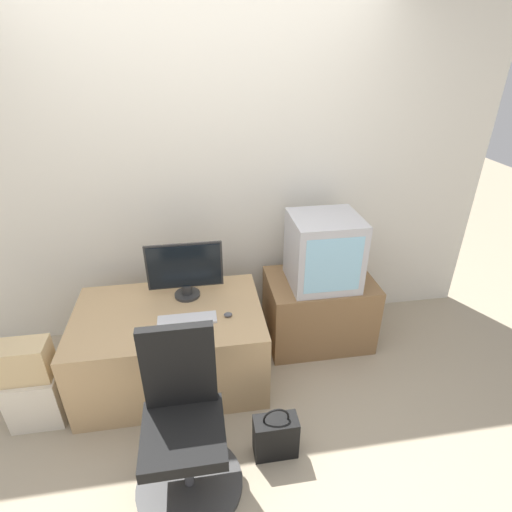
% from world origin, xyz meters
% --- Properties ---
extents(ground_plane, '(12.00, 12.00, 0.00)m').
position_xyz_m(ground_plane, '(0.00, 0.00, 0.00)').
color(ground_plane, tan).
extents(wall_back, '(4.40, 0.05, 2.60)m').
position_xyz_m(wall_back, '(0.00, 1.32, 1.30)').
color(wall_back, silver).
rests_on(wall_back, ground_plane).
extents(desk, '(1.23, 0.79, 0.57)m').
position_xyz_m(desk, '(-0.32, 0.68, 0.28)').
color(desk, tan).
rests_on(desk, ground_plane).
extents(side_stand, '(0.79, 0.54, 0.55)m').
position_xyz_m(side_stand, '(0.80, 0.94, 0.28)').
color(side_stand, olive).
rests_on(side_stand, ground_plane).
extents(main_monitor, '(0.51, 0.18, 0.40)m').
position_xyz_m(main_monitor, '(-0.19, 0.86, 0.77)').
color(main_monitor, '#2D2D2D').
rests_on(main_monitor, desk).
extents(keyboard, '(0.37, 0.12, 0.01)m').
position_xyz_m(keyboard, '(-0.19, 0.57, 0.57)').
color(keyboard, silver).
rests_on(keyboard, desk).
extents(mouse, '(0.05, 0.04, 0.03)m').
position_xyz_m(mouse, '(0.07, 0.57, 0.58)').
color(mouse, '#4C4C51').
rests_on(mouse, desk).
extents(crt_tv, '(0.48, 0.45, 0.52)m').
position_xyz_m(crt_tv, '(0.79, 0.91, 0.81)').
color(crt_tv, '#B7B7BC').
rests_on(crt_tv, side_stand).
extents(office_chair, '(0.57, 0.57, 0.94)m').
position_xyz_m(office_chair, '(-0.23, -0.10, 0.37)').
color(office_chair, '#333333').
rests_on(office_chair, ground_plane).
extents(cardboard_box_lower, '(0.31, 0.24, 0.35)m').
position_xyz_m(cardboard_box_lower, '(-1.15, 0.46, 0.18)').
color(cardboard_box_lower, beige).
rests_on(cardboard_box_lower, ground_plane).
extents(cardboard_box_upper, '(0.29, 0.18, 0.24)m').
position_xyz_m(cardboard_box_upper, '(-1.15, 0.46, 0.47)').
color(cardboard_box_upper, '#D1B27F').
rests_on(cardboard_box_upper, cardboard_box_lower).
extents(handbag, '(0.25, 0.12, 0.36)m').
position_xyz_m(handbag, '(0.27, -0.03, 0.14)').
color(handbag, black).
rests_on(handbag, ground_plane).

